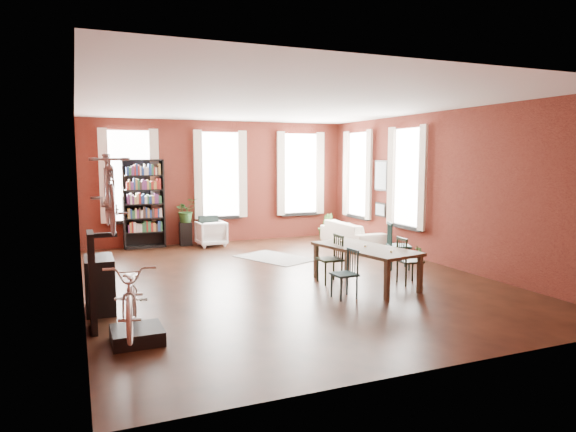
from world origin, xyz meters
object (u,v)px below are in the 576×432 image
bookshelf (144,204)px  cream_sofa (353,230)px  plant_stand (186,234)px  bicycle_floor (131,262)px  dining_table (365,266)px  white_armchair (211,232)px  dining_chair_a (344,274)px  console_table (100,284)px  dining_chair_c (410,261)px  dining_chair_d (399,246)px  dining_chair_b (330,259)px  bike_trainer (137,335)px

bookshelf → cream_sofa: bearing=-19.0°
bookshelf → plant_stand: 1.30m
bicycle_floor → dining_table: bearing=26.3°
bookshelf → white_armchair: size_ratio=3.12×
dining_chair_a → console_table: 3.72m
dining_chair_a → plant_stand: dining_chair_a is taller
dining_table → bicycle_floor: 4.37m
dining_chair_c → dining_chair_d: bearing=-20.4°
white_armchair → bicycle_floor: size_ratio=0.43×
dining_chair_a → dining_chair_c: size_ratio=0.94×
dining_chair_b → white_armchair: (-1.02, 4.60, -0.08)m
dining_chair_d → white_armchair: 4.98m
white_armchair → cream_sofa: cream_sofa is taller
dining_chair_c → bicycle_floor: 5.04m
bookshelf → bicycle_floor: bookshelf is taller
dining_chair_c → cream_sofa: size_ratio=0.40×
white_armchair → bicycle_floor: bearing=65.5°
cream_sofa → bicycle_floor: size_ratio=1.27×
bicycle_floor → white_armchair: bearing=75.6°
dining_table → console_table: bearing=166.4°
dining_chair_d → console_table: 5.76m
dining_chair_c → bike_trainer: 4.97m
dining_chair_a → bicycle_floor: size_ratio=0.48×
dining_chair_c → bookshelf: bookshelf is taller
dining_table → dining_chair_a: (-0.75, -0.62, 0.05)m
dining_chair_a → bookshelf: bookshelf is taller
dining_chair_b → bicycle_floor: bearing=-62.8°
white_armchair → cream_sofa: 3.61m
plant_stand → dining_chair_a: bearing=-77.3°
dining_chair_d → white_armchair: bearing=57.2°
bookshelf → console_table: size_ratio=2.75×
plant_stand → bicycle_floor: 7.07m
dining_chair_b → bicycle_floor: 4.04m
dining_chair_c → plant_stand: size_ratio=1.40×
cream_sofa → plant_stand: (-3.93, 1.70, -0.11)m
dining_chair_c → cream_sofa: bearing=-9.8°
dining_chair_b → dining_chair_a: bearing=-13.2°
bike_trainer → console_table: 1.62m
cream_sofa → dining_chair_c: bearing=164.8°
dining_chair_b → bookshelf: bearing=-151.3°
dining_chair_c → dining_table: bearing=78.8°
console_table → bicycle_floor: 1.69m
cream_sofa → bike_trainer: 7.75m
cream_sofa → bike_trainer: cream_sofa is taller
bookshelf → cream_sofa: size_ratio=1.06×
dining_chair_b → bookshelf: (-2.62, 4.98, 0.67)m
dining_chair_a → dining_chair_c: 1.58m
bike_trainer → console_table: console_table is taller
white_armchair → bike_trainer: bearing=65.8°
white_armchair → cream_sofa: size_ratio=0.34×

